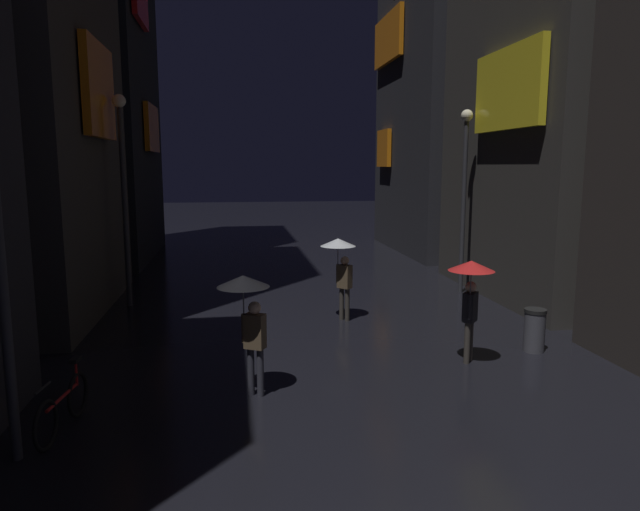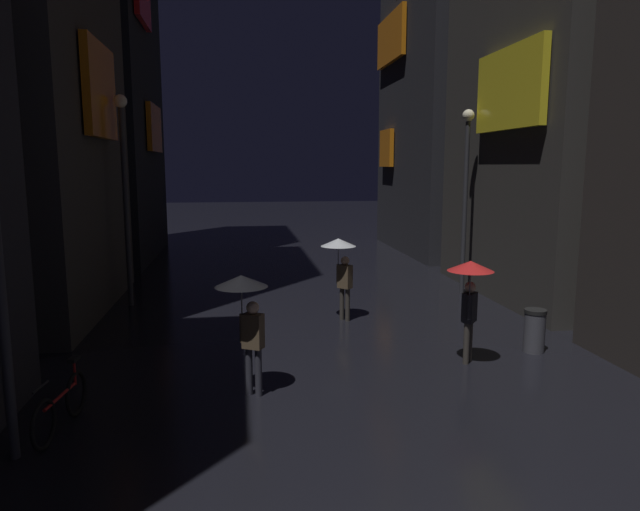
% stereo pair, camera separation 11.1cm
% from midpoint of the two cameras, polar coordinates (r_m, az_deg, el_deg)
% --- Properties ---
extents(building_right_mid, '(4.25, 7.65, 15.24)m').
position_cam_midpoint_polar(building_right_mid, '(19.07, 23.09, 19.39)').
color(building_right_mid, '#33302D').
rests_on(building_right_mid, ground).
extents(building_right_far, '(4.25, 8.49, 18.42)m').
position_cam_midpoint_polar(building_right_far, '(27.78, 12.61, 19.72)').
color(building_right_far, '#232328').
rests_on(building_right_far, ground).
extents(pedestrian_near_crossing_red, '(0.90, 0.90, 2.12)m').
position_cam_midpoint_polar(pedestrian_near_crossing_red, '(11.58, 15.05, -2.68)').
color(pedestrian_near_crossing_red, '#38332D').
rests_on(pedestrian_near_crossing_red, ground).
extents(pedestrian_midstreet_left_black, '(0.90, 0.90, 2.12)m').
position_cam_midpoint_polar(pedestrian_midstreet_left_black, '(9.77, -7.17, -4.57)').
color(pedestrian_midstreet_left_black, '#2D2D38').
rests_on(pedestrian_midstreet_left_black, ground).
extents(pedestrian_foreground_right_clear, '(0.90, 0.90, 2.12)m').
position_cam_midpoint_polar(pedestrian_foreground_right_clear, '(14.52, 2.28, -0.06)').
color(pedestrian_foreground_right_clear, '#38332D').
rests_on(pedestrian_foreground_right_clear, ground).
extents(bicycle_parked_at_storefront, '(0.31, 1.81, 0.96)m').
position_cam_midpoint_polar(bicycle_parked_at_storefront, '(9.62, -24.15, -13.55)').
color(bicycle_parked_at_storefront, black).
rests_on(bicycle_parked_at_storefront, ground).
extents(streetlamp_right_far, '(0.36, 0.36, 5.62)m').
position_cam_midpoint_polar(streetlamp_right_far, '(18.10, 14.55, 7.29)').
color(streetlamp_right_far, '#2D2D33').
rests_on(streetlamp_right_far, ground).
extents(streetlamp_left_far, '(0.36, 0.36, 5.86)m').
position_cam_midpoint_polar(streetlamp_left_far, '(16.75, -18.80, 7.43)').
color(streetlamp_left_far, '#2D2D33').
rests_on(streetlamp_left_far, ground).
extents(trash_bin, '(0.46, 0.46, 0.93)m').
position_cam_midpoint_polar(trash_bin, '(13.10, 20.89, -7.03)').
color(trash_bin, '#3F3F47').
rests_on(trash_bin, ground).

